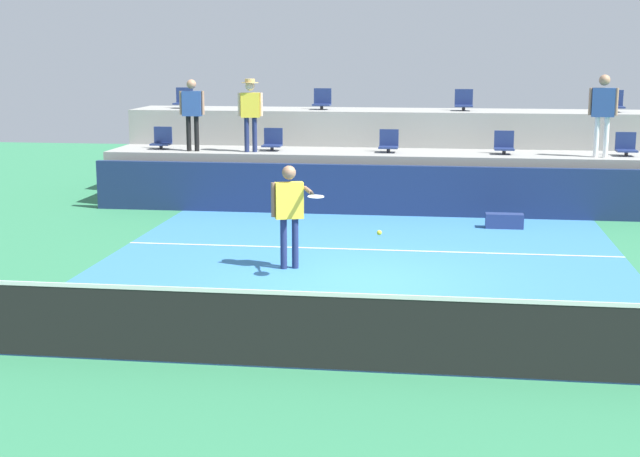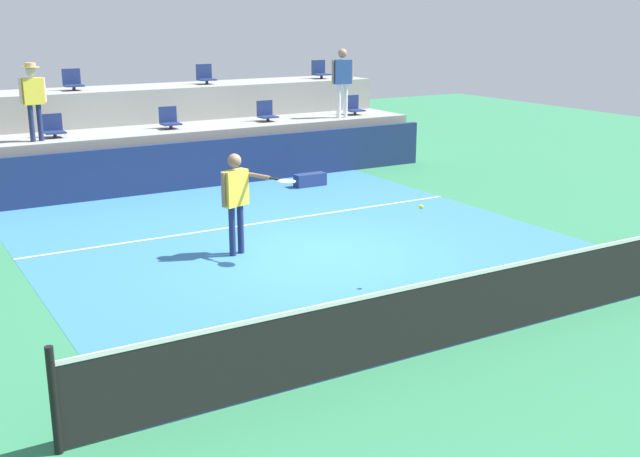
{
  "view_description": "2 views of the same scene",
  "coord_description": "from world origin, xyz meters",
  "px_view_note": "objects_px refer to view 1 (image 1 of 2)",
  "views": [
    {
      "loc": [
        1.32,
        -13.79,
        3.58
      ],
      "look_at": [
        -0.29,
        -1.97,
        1.24
      ],
      "focal_mm": 51.39,
      "sensor_mm": 36.0,
      "label": 1
    },
    {
      "loc": [
        -6.37,
        -10.75,
        3.94
      ],
      "look_at": [
        -0.81,
        -1.34,
        0.91
      ],
      "focal_mm": 43.76,
      "sensor_mm": 36.0,
      "label": 2
    }
  ],
  "objects_px": {
    "stadium_chair_lower_left": "(273,141)",
    "stadium_chair_lower_center": "(389,143)",
    "stadium_chair_lower_far_left": "(162,140)",
    "stadium_chair_lower_far_right": "(626,146)",
    "spectator_leaning_on_rail": "(192,108)",
    "tennis_player": "(290,206)",
    "stadium_chair_upper_far_left": "(184,100)",
    "stadium_chair_lower_right": "(504,144)",
    "spectator_with_hat": "(250,108)",
    "stadium_chair_upper_right": "(464,102)",
    "spectator_in_grey": "(603,107)",
    "tennis_ball": "(379,233)",
    "stadium_chair_upper_far_right": "(614,103)",
    "equipment_bag": "(504,221)",
    "stadium_chair_upper_left": "(322,101)"
  },
  "relations": [
    {
      "from": "stadium_chair_lower_left",
      "to": "stadium_chair_lower_center",
      "type": "relative_size",
      "value": 1.0
    },
    {
      "from": "stadium_chair_lower_far_left",
      "to": "stadium_chair_lower_far_right",
      "type": "xyz_separation_m",
      "value": [
        10.66,
        0.0,
        0.0
      ]
    },
    {
      "from": "spectator_leaning_on_rail",
      "to": "stadium_chair_lower_center",
      "type": "bearing_deg",
      "value": 4.85
    },
    {
      "from": "tennis_player",
      "to": "stadium_chair_upper_far_left",
      "type": "bearing_deg",
      "value": 116.63
    },
    {
      "from": "stadium_chair_lower_right",
      "to": "spectator_with_hat",
      "type": "bearing_deg",
      "value": -176.19
    },
    {
      "from": "stadium_chair_lower_far_left",
      "to": "stadium_chair_lower_left",
      "type": "distance_m",
      "value": 2.68
    },
    {
      "from": "stadium_chair_lower_center",
      "to": "stadium_chair_upper_right",
      "type": "bearing_deg",
      "value": 46.46
    },
    {
      "from": "stadium_chair_lower_center",
      "to": "spectator_with_hat",
      "type": "relative_size",
      "value": 0.31
    },
    {
      "from": "stadium_chair_upper_far_left",
      "to": "spectator_in_grey",
      "type": "distance_m",
      "value": 10.25
    },
    {
      "from": "stadium_chair_lower_left",
      "to": "spectator_with_hat",
      "type": "xyz_separation_m",
      "value": [
        -0.44,
        -0.38,
        0.8
      ]
    },
    {
      "from": "stadium_chair_lower_right",
      "to": "stadium_chair_lower_far_right",
      "type": "bearing_deg",
      "value": 0.0
    },
    {
      "from": "stadium_chair_lower_far_right",
      "to": "tennis_ball",
      "type": "height_order",
      "value": "stadium_chair_lower_far_right"
    },
    {
      "from": "stadium_chair_lower_far_right",
      "to": "stadium_chair_upper_right",
      "type": "bearing_deg",
      "value": 153.18
    },
    {
      "from": "stadium_chair_lower_right",
      "to": "stadium_chair_upper_far_right",
      "type": "distance_m",
      "value": 3.33
    },
    {
      "from": "stadium_chair_lower_center",
      "to": "spectator_with_hat",
      "type": "distance_m",
      "value": 3.28
    },
    {
      "from": "spectator_with_hat",
      "to": "equipment_bag",
      "type": "relative_size",
      "value": 2.2
    },
    {
      "from": "stadium_chair_upper_far_right",
      "to": "tennis_player",
      "type": "height_order",
      "value": "stadium_chair_upper_far_right"
    },
    {
      "from": "spectator_leaning_on_rail",
      "to": "equipment_bag",
      "type": "xyz_separation_m",
      "value": [
        7.05,
        -2.02,
        -2.09
      ]
    },
    {
      "from": "stadium_chair_lower_far_left",
      "to": "spectator_with_hat",
      "type": "xyz_separation_m",
      "value": [
        2.24,
        -0.38,
        0.8
      ]
    },
    {
      "from": "stadium_chair_lower_right",
      "to": "equipment_bag",
      "type": "height_order",
      "value": "stadium_chair_lower_right"
    },
    {
      "from": "stadium_chair_upper_left",
      "to": "spectator_in_grey",
      "type": "height_order",
      "value": "spectator_in_grey"
    },
    {
      "from": "stadium_chair_lower_center",
      "to": "stadium_chair_upper_far_left",
      "type": "height_order",
      "value": "stadium_chair_upper_far_left"
    },
    {
      "from": "stadium_chair_upper_left",
      "to": "stadium_chair_upper_right",
      "type": "relative_size",
      "value": 1.0
    },
    {
      "from": "stadium_chair_upper_right",
      "to": "stadium_chair_upper_far_right",
      "type": "distance_m",
      "value": 3.56
    },
    {
      "from": "stadium_chair_lower_far_left",
      "to": "stadium_chair_lower_center",
      "type": "distance_m",
      "value": 5.39
    },
    {
      "from": "tennis_player",
      "to": "spectator_leaning_on_rail",
      "type": "bearing_deg",
      "value": 118.62
    },
    {
      "from": "stadium_chair_lower_far_right",
      "to": "spectator_leaning_on_rail",
      "type": "relative_size",
      "value": 0.31
    },
    {
      "from": "stadium_chair_lower_left",
      "to": "spectator_with_hat",
      "type": "relative_size",
      "value": 0.31
    },
    {
      "from": "stadium_chair_lower_far_right",
      "to": "stadium_chair_upper_far_left",
      "type": "height_order",
      "value": "stadium_chair_upper_far_left"
    },
    {
      "from": "stadium_chair_lower_right",
      "to": "equipment_bag",
      "type": "xyz_separation_m",
      "value": [
        -0.09,
        -2.4,
        -1.31
      ]
    },
    {
      "from": "spectator_in_grey",
      "to": "tennis_ball",
      "type": "distance_m",
      "value": 9.87
    },
    {
      "from": "stadium_chair_lower_center",
      "to": "stadium_chair_upper_far_right",
      "type": "xyz_separation_m",
      "value": [
        5.27,
        1.8,
        0.85
      ]
    },
    {
      "from": "stadium_chair_upper_far_left",
      "to": "stadium_chair_upper_left",
      "type": "relative_size",
      "value": 1.0
    },
    {
      "from": "stadium_chair_upper_left",
      "to": "tennis_player",
      "type": "relative_size",
      "value": 0.3
    },
    {
      "from": "stadium_chair_lower_far_right",
      "to": "tennis_player",
      "type": "xyz_separation_m",
      "value": [
        -6.48,
        -6.47,
        -0.41
      ]
    },
    {
      "from": "stadium_chair_upper_left",
      "to": "stadium_chair_lower_far_left",
      "type": "bearing_deg",
      "value": -153.44
    },
    {
      "from": "stadium_chair_lower_far_right",
      "to": "equipment_bag",
      "type": "bearing_deg",
      "value": -138.89
    },
    {
      "from": "stadium_chair_lower_far_left",
      "to": "spectator_leaning_on_rail",
      "type": "distance_m",
      "value": 1.22
    },
    {
      "from": "stadium_chair_lower_left",
      "to": "stadium_chair_lower_right",
      "type": "distance_m",
      "value": 5.32
    },
    {
      "from": "stadium_chair_upper_far_left",
      "to": "spectator_with_hat",
      "type": "distance_m",
      "value": 3.1
    },
    {
      "from": "stadium_chair_lower_far_right",
      "to": "spectator_in_grey",
      "type": "bearing_deg",
      "value": -147.65
    },
    {
      "from": "stadium_chair_upper_far_right",
      "to": "stadium_chair_lower_center",
      "type": "bearing_deg",
      "value": -161.16
    },
    {
      "from": "stadium_chair_lower_far_left",
      "to": "stadium_chair_lower_right",
      "type": "height_order",
      "value": "same"
    },
    {
      "from": "spectator_in_grey",
      "to": "stadium_chair_lower_far_right",
      "type": "bearing_deg",
      "value": 32.35
    },
    {
      "from": "stadium_chair_upper_right",
      "to": "spectator_leaning_on_rail",
      "type": "distance_m",
      "value": 6.61
    },
    {
      "from": "stadium_chair_lower_far_left",
      "to": "stadium_chair_upper_right",
      "type": "relative_size",
      "value": 1.0
    },
    {
      "from": "spectator_leaning_on_rail",
      "to": "stadium_chair_lower_far_right",
      "type": "bearing_deg",
      "value": 2.24
    },
    {
      "from": "stadium_chair_lower_center",
      "to": "tennis_ball",
      "type": "relative_size",
      "value": 7.65
    },
    {
      "from": "stadium_chair_upper_left",
      "to": "tennis_ball",
      "type": "height_order",
      "value": "stadium_chair_upper_left"
    },
    {
      "from": "stadium_chair_lower_far_right",
      "to": "stadium_chair_upper_far_right",
      "type": "xyz_separation_m",
      "value": [
        0.0,
        1.8,
        0.85
      ]
    }
  ]
}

